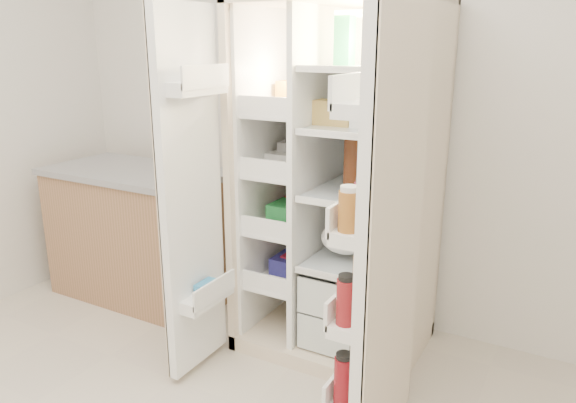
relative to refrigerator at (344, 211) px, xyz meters
The scene contains 5 objects.
wall_back 0.71m from the refrigerator, 106.43° to the left, with size 4.00×0.02×2.70m, color silver.
refrigerator is the anchor object (origin of this frame).
freezer_door 0.81m from the refrigerator, 130.47° to the right, with size 0.15×0.40×1.72m.
fridge_door 0.84m from the refrigerator, 56.06° to the right, with size 0.17×0.58×1.72m.
kitchen_counter 1.40m from the refrigerator, behind, with size 1.16×0.61×0.84m.
Camera 1 is at (1.18, -0.86, 1.59)m, focal length 34.00 mm.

